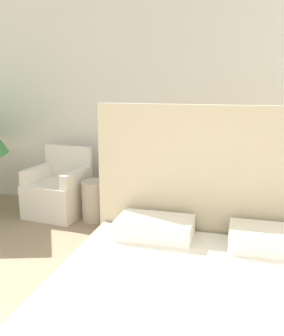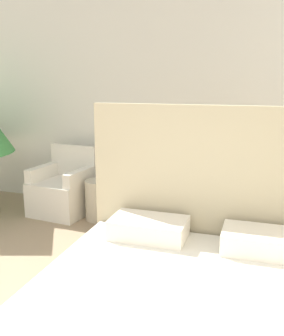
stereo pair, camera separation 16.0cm
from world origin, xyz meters
name	(u,v)px [view 1 (the left image)]	position (x,y,z in m)	size (l,w,h in m)	color
wall_back	(132,92)	(0.00, 4.02, 1.45)	(10.00, 0.06, 2.90)	silver
armchair_near_window_left	(58,193)	(-0.77, 3.45, 0.26)	(0.71, 0.68, 0.80)	silver
armchair_near_window_right	(139,200)	(0.25, 3.45, 0.26)	(0.70, 0.68, 0.80)	silver
side_table	(95,201)	(-0.26, 3.39, 0.23)	(0.31, 0.31, 0.47)	#B7AD93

